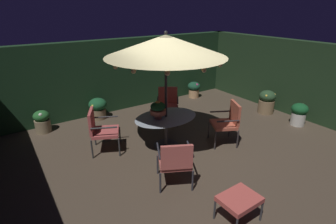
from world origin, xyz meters
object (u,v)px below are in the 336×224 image
at_px(patio_chair_southeast, 175,160).
at_px(potted_plant_back_right, 267,101).
at_px(centerpiece_planter, 158,109).
at_px(potted_plant_left_near, 42,121).
at_px(potted_plant_right_far, 98,108).
at_px(patio_umbrella, 166,46).
at_px(patio_chair_northeast, 168,103).
at_px(ottoman_footrest, 239,200).
at_px(potted_plant_front_corner, 194,89).
at_px(patio_dining_table, 166,123).
at_px(potted_plant_back_center, 299,113).
at_px(patio_chair_east, 100,128).
at_px(patio_chair_north, 228,120).

relative_size(patio_chair_southeast, potted_plant_back_right, 1.31).
bearing_deg(centerpiece_planter, potted_plant_left_near, 130.24).
bearing_deg(potted_plant_right_far, patio_umbrella, -73.51).
distance_m(patio_chair_northeast, ottoman_footrest, 3.92).
height_order(patio_chair_northeast, potted_plant_front_corner, patio_chair_northeast).
bearing_deg(patio_dining_table, potted_plant_back_center, -15.76).
bearing_deg(patio_chair_east, patio_dining_table, -25.30).
xyz_separation_m(patio_chair_southeast, potted_plant_back_center, (4.36, 0.26, -0.19)).
distance_m(patio_dining_table, potted_plant_left_near, 3.32).
distance_m(patio_chair_north, potted_plant_left_near, 4.72).
bearing_deg(potted_plant_back_center, patio_chair_north, 171.11).
distance_m(patio_umbrella, potted_plant_right_far, 3.26).
bearing_deg(potted_plant_back_center, centerpiece_planter, 164.97).
bearing_deg(patio_umbrella, potted_plant_right_far, 106.49).
xyz_separation_m(potted_plant_right_far, potted_plant_front_corner, (3.54, -0.06, -0.02)).
height_order(potted_plant_right_far, potted_plant_left_near, potted_plant_right_far).
bearing_deg(patio_chair_east, patio_chair_southeast, -71.09).
xyz_separation_m(patio_umbrella, patio_chair_northeast, (0.85, 1.20, -1.77)).
bearing_deg(patio_chair_northeast, patio_umbrella, -125.31).
distance_m(patio_umbrella, potted_plant_back_center, 4.32).
xyz_separation_m(patio_chair_northeast, potted_plant_left_near, (-3.10, 1.23, -0.25)).
xyz_separation_m(centerpiece_planter, patio_chair_northeast, (1.06, 1.19, -0.44)).
distance_m(patio_umbrella, ottoman_footrest, 3.21).
xyz_separation_m(centerpiece_planter, patio_chair_north, (1.51, -0.67, -0.40)).
bearing_deg(potted_plant_back_right, patio_umbrella, -179.64).
distance_m(potted_plant_back_right, potted_plant_back_center, 1.07).
bearing_deg(potted_plant_left_near, patio_umbrella, -47.08).
bearing_deg(patio_chair_northeast, patio_chair_east, -165.37).
xyz_separation_m(ottoman_footrest, potted_plant_right_far, (-0.38, 5.01, -0.04)).
bearing_deg(potted_plant_back_right, potted_plant_back_center, -91.24).
relative_size(ottoman_footrest, potted_plant_right_far, 0.97).
xyz_separation_m(patio_umbrella, patio_chair_north, (1.30, -0.67, -1.73)).
bearing_deg(ottoman_footrest, patio_chair_north, 48.31).
relative_size(patio_dining_table, patio_chair_east, 1.50).
bearing_deg(potted_plant_front_corner, potted_plant_back_center, -75.59).
xyz_separation_m(patio_umbrella, potted_plant_front_corner, (2.80, 2.42, -2.01)).
distance_m(patio_chair_southeast, potted_plant_right_far, 3.79).
bearing_deg(patio_chair_east, potted_plant_back_right, -6.84).
xyz_separation_m(patio_umbrella, potted_plant_back_center, (3.69, -1.04, -1.98)).
height_order(patio_umbrella, potted_plant_left_near, patio_umbrella).
bearing_deg(patio_chair_southeast, patio_chair_north, 17.86).
relative_size(patio_umbrella, potted_plant_back_right, 3.70).
height_order(patio_umbrella, ottoman_footrest, patio_umbrella).
distance_m(centerpiece_planter, patio_chair_north, 1.70).
bearing_deg(potted_plant_front_corner, potted_plant_left_near, 179.92).
bearing_deg(patio_umbrella, potted_plant_back_center, -15.76).
bearing_deg(potted_plant_front_corner, patio_chair_southeast, -132.99).
relative_size(potted_plant_back_right, potted_plant_back_center, 1.14).
relative_size(patio_dining_table, patio_chair_north, 1.47).
relative_size(patio_chair_northeast, potted_plant_back_center, 1.53).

